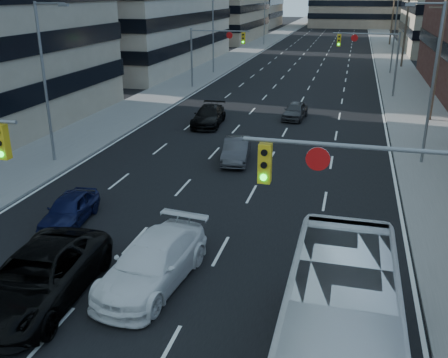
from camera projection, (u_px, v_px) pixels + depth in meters
road_surface at (332, 31)px, 126.73m from camera, size 18.00×300.00×0.02m
sidewalk_left at (287, 30)px, 129.40m from camera, size 5.00×300.00×0.15m
sidewalk_right at (379, 31)px, 124.03m from camera, size 5.00×300.00×0.15m
signal_near_right at (391, 204)px, 12.95m from camera, size 6.59×0.33×6.00m
signal_far_left at (213, 46)px, 50.01m from camera, size 6.09×0.33×6.00m
signal_far_right at (372, 51)px, 46.43m from camera, size 6.09×0.33×6.00m
utility_pole_block at (440, 45)px, 36.70m from camera, size 2.20×0.28×11.00m
utility_pole_midblock at (406, 22)px, 63.88m from camera, size 2.20×0.28×11.00m
utility_pole_distant at (393, 13)px, 91.05m from camera, size 2.20×0.28×11.00m
streetlight_left_near at (47, 76)px, 27.72m from camera, size 2.03×0.22×9.00m
streetlight_left_mid at (214, 31)px, 59.43m from camera, size 2.03×0.22×9.00m
streetlight_left_far at (265, 17)px, 91.13m from camera, size 2.03×0.22×9.00m
streetlight_right_near at (431, 77)px, 27.43m from camera, size 2.03×0.22×9.00m
streetlight_right_far at (393, 31)px, 59.13m from camera, size 2.03×0.22×9.00m
black_pickup at (38, 277)px, 16.08m from camera, size 3.20×6.34×1.72m
white_van at (153, 262)px, 17.06m from camera, size 2.86×5.76×1.61m
sedan_blue at (70, 209)px, 21.58m from camera, size 1.98×4.00×1.31m
sedan_grey_center at (236, 150)px, 29.49m from camera, size 1.96×4.29×1.36m
sedan_black_far at (209, 116)px, 37.44m from camera, size 2.37×5.07×1.43m
sedan_grey_right at (295, 111)px, 39.32m from camera, size 1.88×3.98×1.32m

